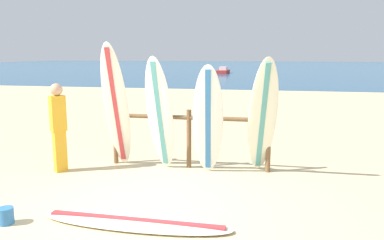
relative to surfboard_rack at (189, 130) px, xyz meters
The scene contains 11 objects.
ground_plane 2.33m from the surfboard_rack, 96.70° to the right, with size 120.00×120.00×0.00m, color #D3BC8C.
ocean_water 55.80m from the surfboard_rack, 90.27° to the left, with size 120.00×80.00×0.01m, color #1E5984.
surfboard_rack is the anchor object (origin of this frame).
surfboard_leaning_far_left 1.43m from the surfboard_rack, 168.56° to the right, with size 0.51×0.71×2.37m.
surfboard_leaning_left 0.67m from the surfboard_rack, 140.37° to the right, with size 0.54×0.74×2.12m.
surfboard_leaning_center_left 0.64m from the surfboard_rack, 43.29° to the right, with size 0.60×0.65×1.99m.
surfboard_leaning_center 1.43m from the surfboard_rack, 12.56° to the right, with size 0.64×1.06×2.12m.
surfboard_lying_on_sand 2.65m from the surfboard_rack, 93.78° to the right, with size 2.52×0.58×0.08m.
beachgoer_standing 2.38m from the surfboard_rack, 162.80° to the right, with size 0.29×0.31×1.63m.
small_boat_offshore 34.43m from the surfboard_rack, 95.59° to the left, with size 1.13×3.09×0.71m.
sand_bucket 3.43m from the surfboard_rack, 122.10° to the right, with size 0.19×0.19×0.22m, color #3372B2.
Camera 1 is at (1.69, -4.69, 2.16)m, focal length 35.70 mm.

